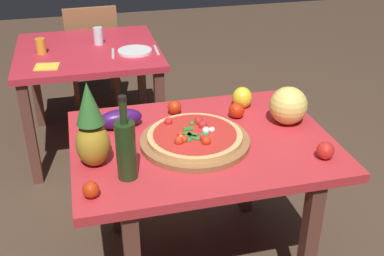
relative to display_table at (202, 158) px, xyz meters
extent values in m
cube|color=brown|center=(0.37, -0.37, -0.29)|extent=(0.06, 0.06, 0.68)
cube|color=brown|center=(-0.37, 0.37, -0.29)|extent=(0.06, 0.06, 0.68)
cube|color=brown|center=(0.37, 0.37, -0.29)|extent=(0.06, 0.06, 0.68)
cube|color=red|center=(0.00, 0.00, 0.07)|extent=(1.12, 0.84, 0.04)
cube|color=brown|center=(-0.82, 0.95, -0.29)|extent=(0.06, 0.06, 0.68)
cube|color=brown|center=(-0.02, 0.95, -0.29)|extent=(0.06, 0.06, 0.68)
cube|color=brown|center=(-0.82, 1.75, -0.29)|extent=(0.06, 0.06, 0.68)
cube|color=brown|center=(-0.02, 1.75, -0.29)|extent=(0.06, 0.06, 0.68)
cube|color=#BE2837|center=(-0.42, 1.35, 0.07)|extent=(0.92, 0.90, 0.04)
cube|color=#936139|center=(-0.21, 2.27, -0.42)|extent=(0.04, 0.04, 0.41)
cube|color=#936139|center=(-0.54, 2.26, -0.42)|extent=(0.04, 0.04, 0.41)
cube|color=#936139|center=(-0.20, 1.94, -0.42)|extent=(0.04, 0.04, 0.41)
cube|color=#936139|center=(-0.53, 1.93, -0.42)|extent=(0.04, 0.04, 0.41)
cube|color=#936139|center=(-0.37, 2.10, -0.20)|extent=(0.42, 0.42, 0.04)
cube|color=#94623C|center=(-0.36, 1.92, 0.02)|extent=(0.40, 0.06, 0.40)
cylinder|color=#936139|center=(-0.04, -0.03, 0.11)|extent=(0.47, 0.47, 0.02)
cylinder|color=#E0AA66|center=(-0.04, -0.03, 0.13)|extent=(0.40, 0.40, 0.02)
cylinder|color=red|center=(-0.04, -0.03, 0.14)|extent=(0.36, 0.36, 0.00)
sphere|color=red|center=(-0.12, -0.09, 0.16)|extent=(0.04, 0.04, 0.04)
sphere|color=red|center=(-0.10, -0.08, 0.15)|extent=(0.04, 0.04, 0.04)
sphere|color=red|center=(0.01, 0.02, 0.16)|extent=(0.04, 0.04, 0.04)
sphere|color=red|center=(-0.01, -0.12, 0.16)|extent=(0.04, 0.04, 0.04)
sphere|color=red|center=(-0.10, -0.04, 0.15)|extent=(0.03, 0.03, 0.03)
sphere|color=red|center=(-0.02, -0.09, 0.15)|extent=(0.03, 0.03, 0.03)
sphere|color=red|center=(0.00, 0.06, 0.16)|extent=(0.04, 0.04, 0.04)
sphere|color=red|center=(-0.13, 0.09, 0.15)|extent=(0.04, 0.04, 0.04)
cube|color=#2F7D2C|center=(-0.07, -0.03, 0.15)|extent=(0.04, 0.05, 0.00)
cube|color=#297B2F|center=(-0.01, -0.06, 0.15)|extent=(0.05, 0.05, 0.00)
cube|color=#33752A|center=(-0.05, -0.04, 0.15)|extent=(0.05, 0.05, 0.00)
cube|color=#397730|center=(-0.04, -0.07, 0.15)|extent=(0.05, 0.05, 0.00)
cube|color=#388125|center=(-0.02, 0.06, 0.15)|extent=(0.04, 0.03, 0.00)
cube|color=#287F32|center=(-0.09, -0.08, 0.15)|extent=(0.05, 0.05, 0.00)
cube|color=#2F7927|center=(-0.06, 0.01, 0.15)|extent=(0.04, 0.03, 0.00)
sphere|color=silver|center=(-0.11, -0.08, 0.16)|extent=(0.03, 0.03, 0.03)
sphere|color=white|center=(0.04, -0.03, 0.15)|extent=(0.03, 0.03, 0.03)
sphere|color=white|center=(0.01, -0.03, 0.16)|extent=(0.03, 0.03, 0.03)
cylinder|color=#1F3415|center=(-0.35, -0.21, 0.21)|extent=(0.08, 0.08, 0.23)
cylinder|color=#1F3415|center=(-0.35, -0.21, 0.37)|extent=(0.03, 0.03, 0.09)
cylinder|color=black|center=(-0.35, -0.21, 0.42)|extent=(0.03, 0.03, 0.02)
ellipsoid|color=#B08725|center=(-0.46, -0.09, 0.19)|extent=(0.13, 0.13, 0.18)
cone|color=#336E2E|center=(-0.46, -0.09, 0.36)|extent=(0.11, 0.11, 0.17)
sphere|color=#F0D266|center=(0.42, 0.06, 0.18)|extent=(0.17, 0.17, 0.17)
ellipsoid|color=yellow|center=(0.28, 0.27, 0.14)|extent=(0.10, 0.10, 0.11)
ellipsoid|color=#3B1459|center=(-0.33, 0.19, 0.14)|extent=(0.21, 0.11, 0.09)
sphere|color=red|center=(-0.49, -0.31, 0.13)|extent=(0.06, 0.06, 0.06)
sphere|color=red|center=(0.21, 0.16, 0.13)|extent=(0.08, 0.08, 0.08)
sphere|color=red|center=(-0.06, 0.27, 0.13)|extent=(0.07, 0.07, 0.07)
sphere|color=red|center=(0.44, -0.27, 0.13)|extent=(0.07, 0.07, 0.07)
cylinder|color=orange|center=(-0.70, 1.33, 0.14)|extent=(0.06, 0.06, 0.10)
cylinder|color=silver|center=(-0.33, 1.43, 0.15)|extent=(0.06, 0.06, 0.11)
cylinder|color=white|center=(-0.12, 1.21, 0.10)|extent=(0.22, 0.22, 0.02)
cube|color=silver|center=(-0.26, 1.21, 0.10)|extent=(0.03, 0.18, 0.01)
cube|color=silver|center=(0.02, 1.21, 0.10)|extent=(0.02, 0.18, 0.01)
cube|color=yellow|center=(-0.67, 1.07, 0.10)|extent=(0.15, 0.14, 0.01)
camera|label=1|loc=(-0.48, -1.73, 1.11)|focal=44.58mm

